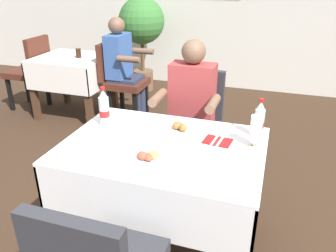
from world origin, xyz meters
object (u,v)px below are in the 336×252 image
cola_bottle_primary (104,109)px  main_dining_table (163,167)px  plate_near_camera (150,157)px  background_table_tumbler (78,53)px  napkin_cutlery_set (218,141)px  background_dining_table (74,72)px  beer_glass_left (256,131)px  background_patron (123,65)px  potted_plant_corner (142,26)px  cola_bottle_secondary (259,120)px  seated_diner_far (190,109)px  plate_far_diner (179,128)px  background_chair_right (120,78)px  chair_far_diner_seat (195,121)px  background_chair_left (31,69)px

cola_bottle_primary → main_dining_table: bearing=-16.1°
plate_near_camera → background_table_tumbler: (-1.71, 2.02, 0.04)m
napkin_cutlery_set → background_dining_table: napkin_cutlery_set is taller
beer_glass_left → background_patron: (-1.66, 1.68, -0.15)m
potted_plant_corner → cola_bottle_secondary: bearing=-54.9°
seated_diner_far → cola_bottle_primary: (-0.45, -0.60, 0.17)m
cola_bottle_primary → background_table_tumbler: 2.10m
seated_diner_far → plate_near_camera: bearing=-89.4°
beer_glass_left → main_dining_table: bearing=-164.7°
plate_far_diner → cola_bottle_primary: (-0.51, -0.08, 0.10)m
background_chair_right → potted_plant_corner: size_ratio=0.69×
cola_bottle_secondary → potted_plant_corner: size_ratio=0.19×
napkin_cutlery_set → potted_plant_corner: size_ratio=0.14×
cola_bottle_secondary → background_chair_right: 2.32m
napkin_cutlery_set → background_patron: bearing=130.5°
plate_near_camera → napkin_cutlery_set: (0.32, 0.34, -0.01)m
beer_glass_left → cola_bottle_secondary: size_ratio=0.78×
potted_plant_corner → background_patron: bearing=-78.4°
chair_far_diner_seat → napkin_cutlery_set: chair_far_diner_seat is taller
potted_plant_corner → main_dining_table: bearing=-65.6°
chair_far_diner_seat → background_chair_right: same height
cola_bottle_primary → background_chair_right: (-0.71, 1.69, -0.33)m
seated_diner_far → main_dining_table: bearing=-88.6°
potted_plant_corner → cola_bottle_primary: bearing=-72.6°
chair_far_diner_seat → background_chair_left: same height
cola_bottle_secondary → napkin_cutlery_set: cola_bottle_secondary is taller
chair_far_diner_seat → potted_plant_corner: 2.62m
background_table_tumbler → napkin_cutlery_set: bearing=-39.6°
cola_bottle_primary → plate_far_diner: bearing=8.6°
background_table_tumbler → background_patron: bearing=0.1°
beer_glass_left → cola_bottle_secondary: cola_bottle_secondary is taller
background_patron → background_table_tumbler: 0.60m
background_table_tumbler → potted_plant_corner: potted_plant_corner is taller
main_dining_table → plate_far_diner: 0.28m
seated_diner_far → potted_plant_corner: potted_plant_corner is taller
cola_bottle_secondary → background_patron: size_ratio=0.21×
plate_near_camera → background_chair_left: bearing=140.6°
cola_bottle_secondary → background_chair_left: 3.40m
cola_bottle_primary → background_chair_left: (-2.01, 1.69, -0.33)m
background_chair_right → background_table_tumbler: 0.60m
beer_glass_left → background_patron: size_ratio=0.16×
background_dining_table → beer_glass_left: bearing=-35.3°
cola_bottle_primary → background_patron: background_patron is taller
cola_bottle_secondary → potted_plant_corner: potted_plant_corner is taller
napkin_cutlery_set → cola_bottle_primary: bearing=-179.8°
cola_bottle_secondary → potted_plant_corner: bearing=125.1°
main_dining_table → chair_far_diner_seat: (0.00, 0.84, -0.04)m
napkin_cutlery_set → plate_far_diner: bearing=165.2°
background_patron → seated_diner_far: bearing=-44.6°
beer_glass_left → background_patron: bearing=134.8°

